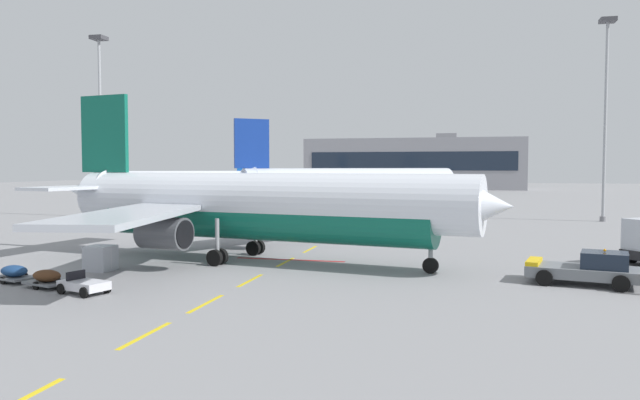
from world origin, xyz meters
TOP-DOWN VIEW (x-y plane):
  - ground at (40.00, 40.00)m, footprint 400.00×400.00m
  - apron_paint_markings at (18.00, 36.83)m, footprint 8.00×94.03m
  - airliner_foreground at (15.77, 20.84)m, footprint 34.74×34.14m
  - pushback_tug at (36.89, 17.23)m, footprint 6.46×4.13m
  - airliner_mid_left at (14.53, 62.07)m, footprint 32.20×29.74m
  - airliner_far_right at (-27.14, 98.51)m, footprint 30.02×28.10m
  - baggage_train at (7.90, 9.25)m, footprint 8.64×3.98m
  - uld_cargo_container at (7.52, 14.79)m, footprint 1.69×1.66m
  - apron_light_mast_near at (-16.74, 51.64)m, footprint 1.80×1.80m
  - apron_light_mast_far at (46.24, 60.12)m, footprint 1.80×1.80m
  - terminal_satellite at (14.19, 168.05)m, footprint 64.38×21.34m

SIDE VIEW (x-z plane):
  - ground at x=40.00m, z-range 0.00..0.00m
  - apron_paint_markings at x=18.00m, z-range 0.00..0.01m
  - baggage_train at x=7.90m, z-range -0.05..1.09m
  - uld_cargo_container at x=7.52m, z-range 0.00..1.60m
  - pushback_tug at x=36.89m, z-range -0.14..1.94m
  - airliner_far_right at x=-27.14m, z-range -2.00..9.34m
  - airliner_foreground at x=15.77m, z-range -2.15..10.05m
  - airliner_mid_left at x=14.53m, z-range -2.23..10.43m
  - terminal_satellite at x=14.19m, z-range -0.78..15.82m
  - apron_light_mast_near at x=-16.74m, z-range 2.97..26.62m
  - apron_light_mast_far at x=46.24m, z-range 3.01..27.35m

